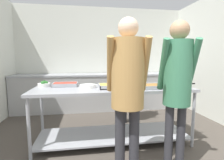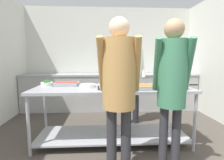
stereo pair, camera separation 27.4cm
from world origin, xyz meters
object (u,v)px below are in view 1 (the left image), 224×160
(broccoli_bowl, at_px, (44,84))
(water_bottle, at_px, (121,68))
(plate_stack, at_px, (88,86))
(serving_tray_greens, at_px, (65,85))
(guest_serving_right, at_px, (128,81))
(guest_serving_left, at_px, (177,79))
(serving_tray_vegetables, at_px, (115,86))
(cook_behind_counter, at_px, (128,72))
(serving_tray_roast, at_px, (148,87))
(sauce_pan, at_px, (178,85))

(broccoli_bowl, xyz_separation_m, water_bottle, (1.59, 1.66, 0.15))
(plate_stack, bearing_deg, serving_tray_greens, 150.37)
(guest_serving_right, bearing_deg, plate_stack, 115.10)
(broccoli_bowl, distance_m, guest_serving_left, 1.96)
(broccoli_bowl, relative_size, guest_serving_right, 0.11)
(guest_serving_right, height_order, water_bottle, guest_serving_right)
(plate_stack, height_order, serving_tray_vegetables, serving_tray_vegetables)
(cook_behind_counter, bearing_deg, plate_stack, -137.03)
(water_bottle, bearing_deg, cook_behind_counter, -95.10)
(serving_tray_greens, height_order, guest_serving_left, guest_serving_left)
(broccoli_bowl, height_order, serving_tray_roast, broccoli_bowl)
(guest_serving_left, bearing_deg, serving_tray_roast, 99.00)
(serving_tray_roast, relative_size, guest_serving_right, 0.25)
(plate_stack, bearing_deg, water_bottle, 63.97)
(guest_serving_right, bearing_deg, sauce_pan, 33.38)
(serving_tray_roast, bearing_deg, sauce_pan, -5.03)
(serving_tray_greens, distance_m, guest_serving_right, 1.30)
(broccoli_bowl, height_order, plate_stack, broccoli_bowl)
(serving_tray_greens, distance_m, serving_tray_roast, 1.29)
(broccoli_bowl, bearing_deg, serving_tray_greens, -1.95)
(cook_behind_counter, bearing_deg, serving_tray_roast, -86.45)
(plate_stack, bearing_deg, broccoli_bowl, 162.63)
(water_bottle, bearing_deg, guest_serving_right, -100.76)
(serving_tray_roast, bearing_deg, plate_stack, 167.27)
(serving_tray_roast, height_order, water_bottle, water_bottle)
(serving_tray_roast, xyz_separation_m, cook_behind_counter, (-0.06, 0.96, 0.15))
(broccoli_bowl, xyz_separation_m, plate_stack, (0.68, -0.21, -0.01))
(plate_stack, bearing_deg, serving_tray_roast, -12.73)
(cook_behind_counter, bearing_deg, serving_tray_greens, -154.39)
(serving_tray_vegetables, distance_m, water_bottle, 2.02)
(cook_behind_counter, distance_m, water_bottle, 1.12)
(serving_tray_vegetables, xyz_separation_m, guest_serving_right, (0.00, -0.78, 0.17))
(guest_serving_right, relative_size, water_bottle, 5.65)
(guest_serving_left, distance_m, water_bottle, 2.70)
(guest_serving_left, bearing_deg, serving_tray_greens, 142.37)
(cook_behind_counter, bearing_deg, sauce_pan, -62.91)
(sauce_pan, relative_size, cook_behind_counter, 0.24)
(serving_tray_greens, distance_m, water_bottle, 2.11)
(cook_behind_counter, bearing_deg, broccoli_bowl, -159.80)
(broccoli_bowl, distance_m, serving_tray_vegetables, 1.11)
(plate_stack, bearing_deg, sauce_pan, -10.15)
(plate_stack, distance_m, sauce_pan, 1.35)
(guest_serving_left, distance_m, guest_serving_right, 0.58)
(plate_stack, xyz_separation_m, water_bottle, (0.92, 1.88, 0.16))
(guest_serving_left, relative_size, cook_behind_counter, 1.01)
(sauce_pan, relative_size, guest_serving_left, 0.23)
(serving_tray_roast, xyz_separation_m, water_bottle, (0.04, 2.07, 0.16))
(guest_serving_left, relative_size, guest_serving_right, 1.00)
(serving_tray_greens, xyz_separation_m, plate_stack, (0.35, -0.20, -0.00))
(serving_tray_greens, height_order, plate_stack, serving_tray_greens)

